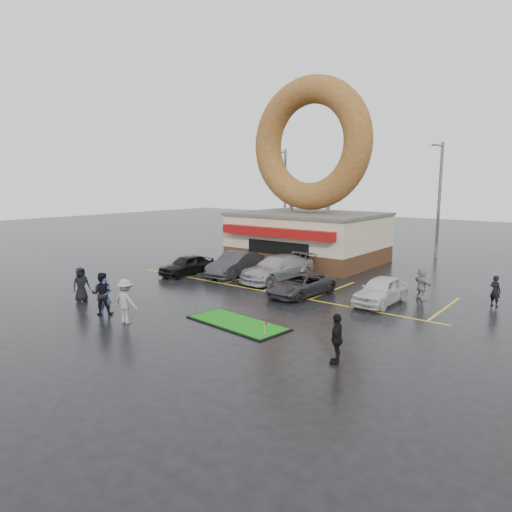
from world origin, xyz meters
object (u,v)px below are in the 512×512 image
Objects in this scene: car_grey at (301,285)px; donut_shop at (309,202)px; streetlight_mid at (439,197)px; streetlight_left at (284,194)px; person_cameraman at (337,339)px; car_silver at (278,268)px; dumpster at (256,249)px; person_blue at (105,297)px; car_white at (381,290)px; car_black at (187,265)px; putting_green at (237,323)px; car_dgrey at (236,264)px.

donut_shop is at bearing 125.92° from car_grey.
donut_shop is at bearing -131.38° from streetlight_mid.
streetlight_left reaches higher than person_cameraman.
car_silver is at bearing -108.17° from streetlight_mid.
streetlight_left is 5.00× the size of dumpster.
car_silver is at bearing 150.70° from car_grey.
person_blue and person_cameraman have the same top height.
person_cameraman is at bearing -43.74° from car_grey.
streetlight_left is 14.04m from streetlight_mid.
car_grey is 1.07× the size of car_white.
streetlight_left is 22.46m from car_white.
car_black is 0.98× the size of car_white.
car_silver is 1.34× the size of car_white.
car_silver reaches higher than putting_green.
car_black reaches higher than car_grey.
car_grey is at bearing 95.26° from putting_green.
streetlight_mid is 20.47m from car_black.
streetlight_mid reaches higher than person_cameraman.
car_white reaches higher than putting_green.
putting_green is (5.57, 2.71, -0.82)m from person_blue.
person_cameraman is 0.95× the size of dumpster.
donut_shop is 8.13m from car_silver.
car_white is (10.07, -0.66, -0.09)m from car_dgrey.
car_dgrey is (-0.86, -7.39, -3.70)m from donut_shop.
dumpster is (2.50, -7.55, -4.13)m from streetlight_left.
dumpster reaches higher than car_grey.
car_grey is at bearing -160.84° from person_cameraman.
donut_shop is at bearing -44.78° from streetlight_left.
car_black is 6.06m from car_silver.
car_white is at bearing -1.13° from car_silver.
donut_shop reaches higher than car_black.
person_blue reaches higher than car_dgrey.
car_black is 10.95m from putting_green.
car_dgrey is 2.59× the size of dumpster.
car_dgrey is at bearing -66.82° from dumpster.
streetlight_left reaches higher than car_grey.
car_silver is (2.12, -6.92, -3.69)m from donut_shop.
dumpster is at bearing 69.11° from person_blue.
car_black reaches higher than putting_green.
person_cameraman is at bearing -21.80° from car_black.
car_white is 8.32m from person_cameraman.
dumpster is at bearing -143.38° from streetlight_mid.
donut_shop is 12.81m from car_white.
person_cameraman is (11.11, -16.15, -3.61)m from donut_shop.
person_blue is (7.17, -24.60, -3.92)m from streetlight_left.
car_black is 8.58m from dumpster.
donut_shop is at bearing 111.01° from putting_green.
car_white is at bearing 8.67° from car_black.
car_white is at bearing -42.76° from streetlight_left.
car_grey is 2.46× the size of person_blue.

